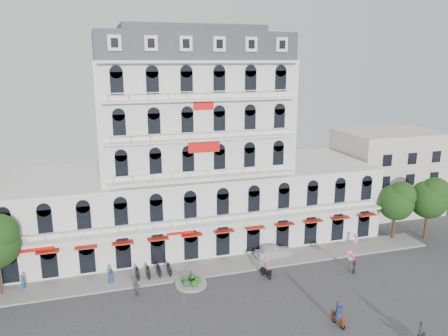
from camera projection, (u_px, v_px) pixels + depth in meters
ground at (238, 312)px, 39.20m from camera, size 120.00×120.00×0.00m
sidewalk at (212, 267)px, 47.54m from camera, size 53.00×4.00×0.16m
main_building at (192, 161)px, 53.52m from camera, size 45.00×15.00×25.80m
flank_building_east at (387, 171)px, 64.76m from camera, size 14.00×10.00×12.00m
traffic_island at (191, 283)px, 43.87m from camera, size 3.20×3.20×1.60m
parked_scooter_row at (154, 277)px, 45.59m from camera, size 4.40×1.80×1.10m
tree_east_inner at (397, 200)px, 53.97m from camera, size 4.40×4.37×7.57m
tree_east_outer at (430, 197)px, 54.08m from camera, size 4.65×4.65×8.05m
parked_car at (274, 251)px, 49.97m from camera, size 4.66×2.15×1.55m
rider_east at (339, 313)px, 36.97m from camera, size 0.71×1.70×2.30m
rider_northeast at (421, 333)px, 34.46m from camera, size 1.53×1.06×2.17m
rider_center at (266, 267)px, 45.31m from camera, size 0.90×1.66×2.11m
pedestrian_left at (111, 276)px, 44.05m from camera, size 0.88×0.68×1.60m
pedestrian_mid at (137, 288)px, 41.78m from camera, size 1.00×0.84×1.60m
pedestrian_right at (355, 240)px, 52.94m from camera, size 1.21×0.96×1.63m
pedestrian_far at (23, 283)px, 42.50m from camera, size 0.70×0.78×1.78m
balloon_vendor at (352, 262)px, 46.02m from camera, size 1.26×1.20×2.45m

